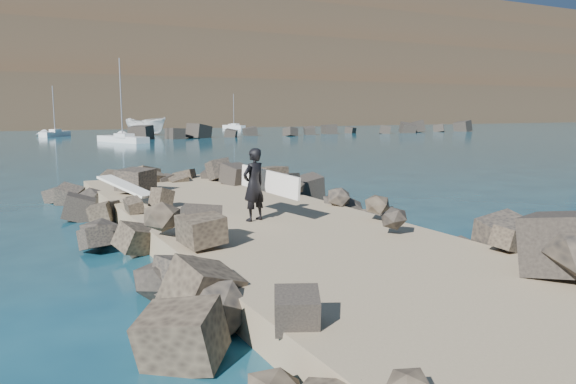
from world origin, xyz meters
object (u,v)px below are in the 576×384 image
Objects in this scene: surfboard_resting at (126,190)px; sailboat_f at (234,127)px; surfer_with_board at (256,184)px; boat_imported at (146,126)px.

sailboat_f is (36.07, 79.32, -0.69)m from surfboard_resting.
surfboard_resting is 4.82m from surfer_with_board.
surfer_with_board is (-12.86, -64.45, 0.31)m from boat_imported.
sailboat_f is (33.63, 83.45, -1.20)m from surfer_with_board.
boat_imported is (15.30, 60.32, 0.20)m from surfboard_resting.
sailboat_f reaches higher than surfer_with_board.
surfboard_resting is 62.23m from boat_imported.
surfboard_resting is 0.33× the size of boat_imported.
surfer_with_board reaches higher than boat_imported.
surfer_with_board is (2.44, -4.13, 0.51)m from surfboard_resting.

